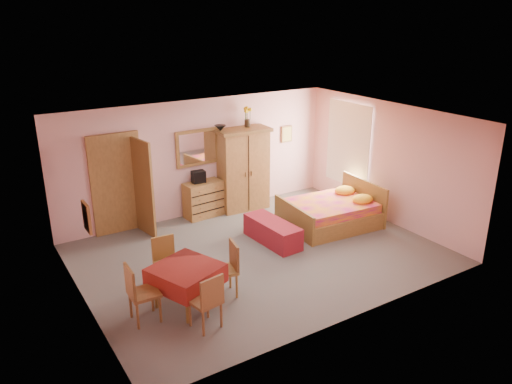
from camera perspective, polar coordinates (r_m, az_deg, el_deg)
floor at (r=9.59m, az=0.45°, el=-7.10°), size 6.50×6.50×0.00m
ceiling at (r=8.72m, az=0.50°, el=8.30°), size 6.50×6.50×0.00m
wall_back at (r=11.16m, az=-6.49°, el=3.90°), size 6.50×0.10×2.60m
wall_front at (r=7.25m, az=11.25°, el=-5.43°), size 6.50×0.10×2.60m
wall_left at (r=7.93m, az=-19.77°, el=-4.02°), size 0.10×5.00×2.60m
wall_right at (r=11.08m, az=14.79°, el=3.25°), size 0.10×5.00×2.60m
doorway at (r=10.57m, az=-15.64°, el=0.79°), size 1.06×0.12×2.15m
window at (r=11.83m, az=10.52°, el=5.38°), size 0.08×1.40×1.95m
picture_left at (r=7.24m, az=-18.79°, el=-2.76°), size 0.04×0.32×0.42m
picture_back at (r=12.23m, az=3.52°, el=6.63°), size 0.30×0.04×0.40m
chest_of_drawers at (r=11.21m, az=-6.03°, el=-0.83°), size 0.88×0.49×0.81m
wall_mirror at (r=11.04m, az=-6.73°, el=5.07°), size 1.02×0.09×0.81m
stereo at (r=11.03m, az=-6.59°, el=1.74°), size 0.30×0.23×0.27m
floor_lamp at (r=11.25m, az=-3.99°, el=2.58°), size 0.27×0.27×2.02m
wardrobe at (r=11.43m, az=-1.46°, el=2.60°), size 1.25×0.71×1.91m
sunflower_vase at (r=11.31m, az=-1.01°, el=8.60°), size 0.19×0.19×0.46m
bed at (r=10.78m, az=8.44°, el=-1.59°), size 2.02×1.65×0.88m
bench at (r=9.97m, az=1.89°, el=-4.56°), size 0.57×1.37×0.45m
dining_table at (r=7.96m, az=-7.94°, el=-10.61°), size 1.20×1.20×0.68m
chair_south at (r=7.39m, az=-5.84°, el=-12.22°), size 0.46×0.46×0.88m
chair_north at (r=8.48m, az=-10.11°, el=-8.03°), size 0.41×0.41×0.86m
chair_west at (r=7.66m, az=-12.68°, el=-11.15°), size 0.44×0.44×0.93m
chair_east at (r=8.12m, az=-3.75°, el=-8.88°), size 0.48×0.48×0.91m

